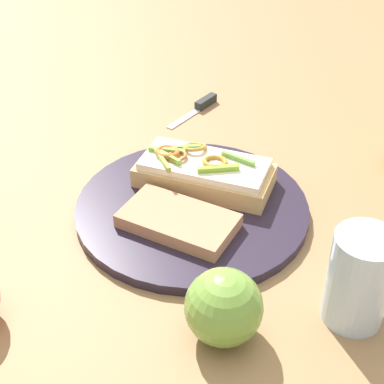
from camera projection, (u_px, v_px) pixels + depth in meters
The scene contains 7 objects.
ground_plane at pixel (192, 212), 0.79m from camera, with size 2.00×2.00×0.00m, color olive.
plate at pixel (192, 208), 0.79m from camera, with size 0.31×0.31×0.01m, color #261E2E.
sandwich at pixel (203, 172), 0.81m from camera, with size 0.17×0.21×0.05m.
bread_slice_side at pixel (178, 221), 0.74m from camera, with size 0.14×0.08×0.02m, color tan.
apple_1 at pixel (221, 307), 0.60m from camera, with size 0.08×0.08×0.08m, color #6E9D3D.
drinking_glass at pixel (359, 279), 0.61m from camera, with size 0.07×0.07×0.11m, color silver.
knife at pixel (200, 106), 1.02m from camera, with size 0.10×0.10×0.02m.
Camera 1 is at (0.61, -0.10, 0.49)m, focal length 54.30 mm.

